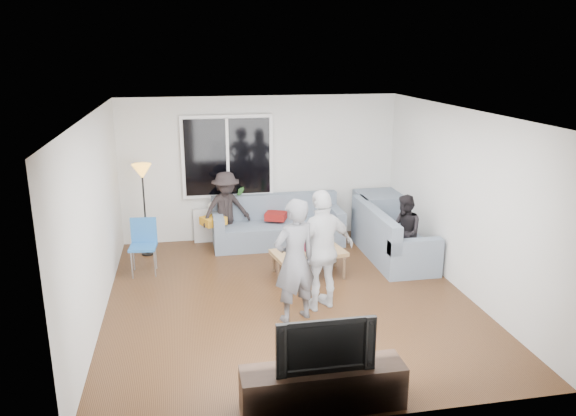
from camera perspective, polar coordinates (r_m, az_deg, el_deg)
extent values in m
cube|color=#56351C|center=(7.96, 0.09, -9.35)|extent=(5.00, 5.50, 0.04)
cube|color=white|center=(7.23, 0.10, 9.92)|extent=(5.00, 5.50, 0.04)
cube|color=silver|center=(10.14, -2.83, 4.10)|extent=(5.00, 0.04, 2.60)
cube|color=silver|center=(4.96, 6.16, -8.95)|extent=(5.00, 0.04, 2.60)
cube|color=silver|center=(7.46, -19.29, -1.16)|extent=(0.04, 5.50, 2.60)
cube|color=silver|center=(8.32, 17.41, 0.73)|extent=(0.04, 5.50, 2.60)
cube|color=white|center=(9.95, -6.22, 5.27)|extent=(1.62, 0.06, 1.47)
cube|color=black|center=(9.92, -6.21, 5.22)|extent=(1.50, 0.02, 1.35)
cube|color=white|center=(9.91, -6.20, 5.21)|extent=(0.05, 0.03, 1.35)
cube|color=silver|center=(10.22, -6.00, -1.62)|extent=(1.30, 0.12, 0.62)
imported|color=#346C2B|center=(10.06, -5.06, 1.13)|extent=(0.24, 0.20, 0.39)
imported|color=white|center=(10.06, -7.82, 0.34)|extent=(0.19, 0.19, 0.16)
cube|color=slate|center=(10.40, 9.48, -0.78)|extent=(0.85, 0.85, 0.85)
cube|color=orange|center=(9.76, -7.67, -1.30)|extent=(0.48, 0.46, 0.14)
cube|color=maroon|center=(9.95, -1.25, -0.82)|extent=(0.45, 0.41, 0.13)
cube|color=#A4774F|center=(8.63, 2.11, -5.68)|extent=(1.19, 0.79, 0.40)
cylinder|color=maroon|center=(8.57, 2.10, -3.80)|extent=(0.17, 0.17, 0.17)
imported|color=#4E4E53|center=(7.05, 0.69, -5.41)|extent=(0.69, 0.57, 1.62)
imported|color=silver|center=(7.39, 3.54, -4.34)|extent=(1.04, 0.69, 1.64)
imported|color=black|center=(9.00, 11.87, -2.43)|extent=(0.45, 0.58, 1.19)
imported|color=black|center=(9.77, -6.35, -0.20)|extent=(0.99, 0.74, 1.36)
cube|color=#312018|center=(5.68, 3.58, -17.87)|extent=(1.60, 0.40, 0.44)
imported|color=black|center=(5.42, 3.68, -13.52)|extent=(0.96, 0.13, 0.55)
cylinder|color=black|center=(8.75, 4.40, -3.25)|extent=(0.07, 0.07, 0.22)
cylinder|color=#15781A|center=(8.40, 1.32, -3.99)|extent=(0.08, 0.08, 0.23)
cylinder|color=black|center=(8.65, 2.11, -3.57)|extent=(0.07, 0.07, 0.18)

